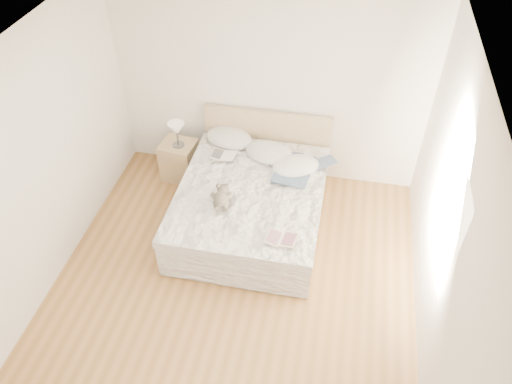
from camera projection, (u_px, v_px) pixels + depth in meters
floor at (230, 295)px, 5.52m from camera, size 4.00×4.50×0.00m
ceiling at (218, 76)px, 3.71m from camera, size 4.00×4.50×0.00m
wall_back at (269, 85)px, 6.25m from camera, size 4.00×0.02×2.70m
wall_left at (28, 179)px, 4.91m from camera, size 0.02×4.50×2.70m
wall_right at (449, 238)px, 4.32m from camera, size 0.02×4.50×2.70m
window at (448, 206)px, 4.48m from camera, size 0.02×1.30×1.10m
bed at (252, 202)px, 6.18m from camera, size 1.72×2.14×1.00m
nightstand at (180, 160)px, 6.84m from camera, size 0.50×0.45×0.56m
table_lamp at (177, 130)px, 6.47m from camera, size 0.27×0.27×0.35m
pillow_left at (229, 138)px, 6.63m from camera, size 0.76×0.63×0.20m
pillow_middle at (269, 153)px, 6.39m from camera, size 0.76×0.63×0.19m
pillow_right at (296, 166)px, 6.19m from camera, size 0.72×0.64×0.18m
blouse at (294, 169)px, 6.15m from camera, size 0.76×0.80×0.03m
photo_book at (223, 155)px, 6.36m from camera, size 0.34×0.24×0.02m
childrens_book at (281, 239)px, 5.29m from camera, size 0.37×0.28×0.02m
teddy_bear at (221, 203)px, 5.67m from camera, size 0.28×0.35×0.17m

